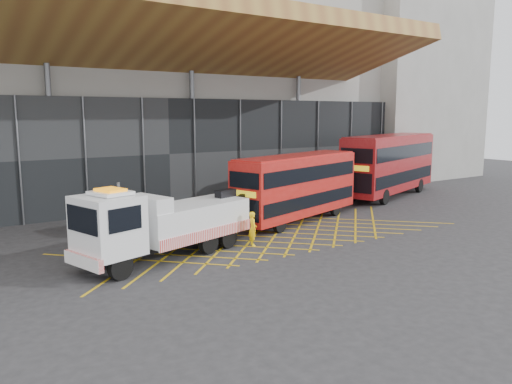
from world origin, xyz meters
TOP-DOWN VIEW (x-y plane):
  - ground_plane at (0.00, 0.00)m, footprint 120.00×120.00m
  - road_markings at (3.20, 0.00)m, footprint 23.16×7.16m
  - construction_building at (1.92, 18.40)m, footprint 55.00×23.97m
  - east_building at (32.00, 16.00)m, footprint 15.00×12.00m
  - recovery_truck at (-3.69, -0.48)m, footprint 10.79×5.06m
  - bus_towed at (6.99, 2.69)m, footprint 10.77×5.40m
  - bus_second at (19.59, 6.15)m, footprint 12.87×6.86m
  - worker at (1.21, -0.87)m, footprint 0.63×0.77m

SIDE VIEW (x-z plane):
  - ground_plane at x=0.00m, z-range 0.00..0.00m
  - road_markings at x=3.20m, z-range 0.00..0.01m
  - worker at x=1.21m, z-range 0.00..1.82m
  - recovery_truck at x=-3.69m, z-range -0.14..3.64m
  - bus_towed at x=6.99m, z-range 0.24..4.53m
  - bus_second at x=19.59m, z-range 0.28..5.43m
  - construction_building at x=1.92m, z-range -0.02..17.98m
  - east_building at x=32.00m, z-range 0.00..20.00m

